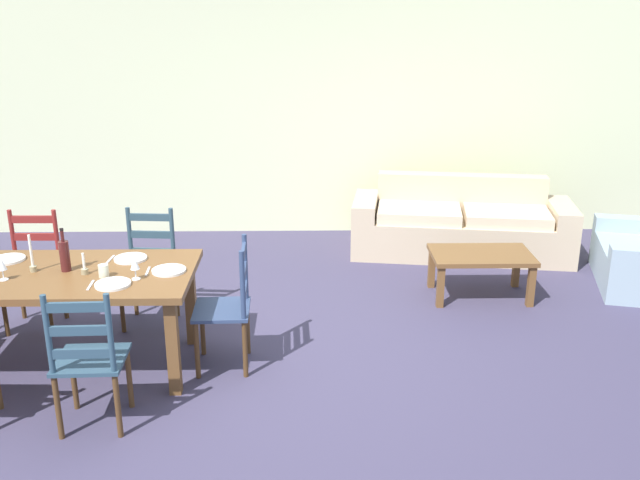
{
  "coord_description": "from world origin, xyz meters",
  "views": [
    {
      "loc": [
        0.35,
        -4.68,
        2.55
      ],
      "look_at": [
        0.44,
        0.65,
        0.75
      ],
      "focal_mm": 39.42,
      "sensor_mm": 36.0,
      "label": 1
    }
  ],
  "objects": [
    {
      "name": "ground_plane",
      "position": [
        0.0,
        0.0,
        -0.01
      ],
      "size": [
        9.6,
        9.6,
        0.02
      ],
      "primitive_type": "cube",
      "color": "#3E3852"
    },
    {
      "name": "dinner_plate_head_east",
      "position": [
        -0.64,
        -0.03,
        0.76
      ],
      "size": [
        0.24,
        0.24,
        0.02
      ],
      "primitive_type": "cylinder",
      "color": "white",
      "rests_on": "dining_table"
    },
    {
      "name": "fork_far_right",
      "position": [
        -1.12,
        0.22,
        0.75
      ],
      "size": [
        0.03,
        0.17,
        0.01
      ],
      "primitive_type": "cube",
      "rotation": [
        0.0,
        0.0,
        -0.07
      ],
      "color": "silver",
      "rests_on": "dining_table"
    },
    {
      "name": "wine_glass_near_left",
      "position": [
        -1.74,
        -0.17,
        0.86
      ],
      "size": [
        0.06,
        0.06,
        0.16
      ],
      "color": "white",
      "rests_on": "dining_table"
    },
    {
      "name": "dinner_plate_far_left",
      "position": [
        -1.87,
        0.22,
        0.76
      ],
      "size": [
        0.24,
        0.24,
        0.02
      ],
      "primitive_type": "cylinder",
      "color": "white",
      "rests_on": "dining_table"
    },
    {
      "name": "dining_table",
      "position": [
        -1.42,
        -0.03,
        0.66
      ],
      "size": [
        1.9,
        0.96,
        0.75
      ],
      "color": "brown",
      "rests_on": "ground_plane"
    },
    {
      "name": "candle_short",
      "position": [
        -1.22,
        -0.07,
        0.79
      ],
      "size": [
        0.05,
        0.05,
        0.16
      ],
      "color": "#998C66",
      "rests_on": "dining_table"
    },
    {
      "name": "coffee_cup_primary",
      "position": [
        -1.07,
        -0.12,
        0.8
      ],
      "size": [
        0.07,
        0.07,
        0.09
      ],
      "primitive_type": "cylinder",
      "color": "beige",
      "rests_on": "dining_table"
    },
    {
      "name": "wine_bottle",
      "position": [
        -1.37,
        0.0,
        0.87
      ],
      "size": [
        0.07,
        0.07,
        0.32
      ],
      "color": "#471919",
      "rests_on": "dining_table"
    },
    {
      "name": "coffee_table",
      "position": [
        1.91,
        1.23,
        0.36
      ],
      "size": [
        0.9,
        0.56,
        0.42
      ],
      "color": "brown",
      "rests_on": "ground_plane"
    },
    {
      "name": "wall_far",
      "position": [
        0.0,
        3.3,
        1.35
      ],
      "size": [
        9.6,
        0.16,
        2.7
      ],
      "primitive_type": "cube",
      "color": "beige",
      "rests_on": "ground_plane"
    },
    {
      "name": "dinner_plate_near_right",
      "position": [
        -0.97,
        -0.28,
        0.76
      ],
      "size": [
        0.24,
        0.24,
        0.02
      ],
      "primitive_type": "cylinder",
      "color": "white",
      "rests_on": "dining_table"
    },
    {
      "name": "dining_chair_far_left",
      "position": [
        -1.9,
        0.72,
        0.48
      ],
      "size": [
        0.43,
        0.41,
        0.96
      ],
      "color": "maroon",
      "rests_on": "ground_plane"
    },
    {
      "name": "fork_near_right",
      "position": [
        -1.12,
        -0.28,
        0.75
      ],
      "size": [
        0.02,
        0.17,
        0.01
      ],
      "primitive_type": "cube",
      "rotation": [
        0.0,
        0.0,
        0.04
      ],
      "color": "silver",
      "rests_on": "dining_table"
    },
    {
      "name": "dining_chair_head_east",
      "position": [
        -0.23,
        -0.02,
        0.48
      ],
      "size": [
        0.41,
        0.43,
        0.96
      ],
      "color": "navy",
      "rests_on": "ground_plane"
    },
    {
      "name": "couch",
      "position": [
        1.98,
        2.45,
        0.29
      ],
      "size": [
        2.37,
        1.12,
        0.8
      ],
      "color": "#C8B08F",
      "rests_on": "ground_plane"
    },
    {
      "name": "dining_chair_far_right",
      "position": [
        -0.97,
        0.76,
        0.48
      ],
      "size": [
        0.45,
        0.43,
        0.96
      ],
      "color": "#2E4754",
      "rests_on": "ground_plane"
    },
    {
      "name": "candle_tall",
      "position": [
        -1.6,
        -0.01,
        0.83
      ],
      "size": [
        0.05,
        0.05,
        0.27
      ],
      "color": "#998C66",
      "rests_on": "dining_table"
    },
    {
      "name": "wine_glass_near_right",
      "position": [
        -0.84,
        -0.17,
        0.86
      ],
      "size": [
        0.06,
        0.06,
        0.16
      ],
      "color": "white",
      "rests_on": "dining_table"
    },
    {
      "name": "dinner_plate_far_right",
      "position": [
        -0.97,
        0.22,
        0.76
      ],
      "size": [
        0.24,
        0.24,
        0.02
      ],
      "primitive_type": "cylinder",
      "color": "white",
      "rests_on": "dining_table"
    },
    {
      "name": "dining_chair_near_right",
      "position": [
        -1.01,
        -0.81,
        0.48
      ],
      "size": [
        0.43,
        0.41,
        0.96
      ],
      "color": "#2C4759",
      "rests_on": "ground_plane"
    },
    {
      "name": "fork_head_east",
      "position": [
        -0.79,
        -0.03,
        0.75
      ],
      "size": [
        0.03,
        0.17,
        0.01
      ],
      "primitive_type": "cube",
      "rotation": [
        0.0,
        0.0,
        0.06
      ],
      "color": "silver",
      "rests_on": "dining_table"
    }
  ]
}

